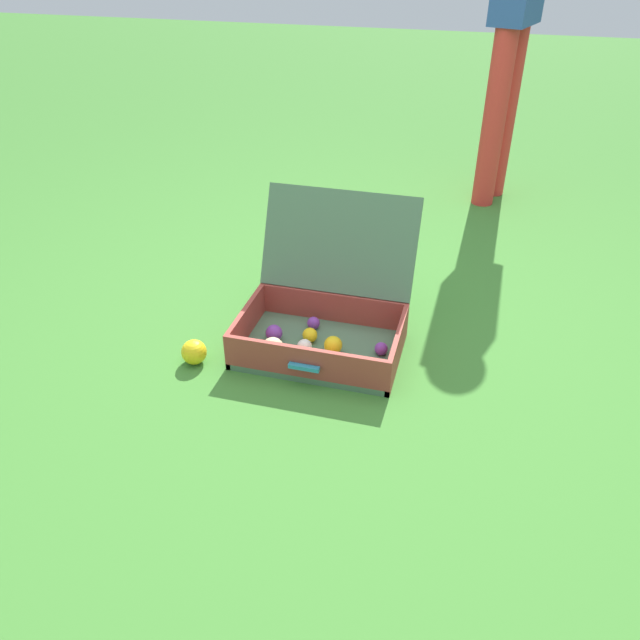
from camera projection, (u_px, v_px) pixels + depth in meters
ground_plane at (345, 354)px, 2.35m from camera, size 16.00×16.00×0.00m
open_suitcase at (324, 315)px, 2.36m from camera, size 0.60×0.60×0.51m
stray_ball_on_grass at (194, 352)px, 2.28m from camera, size 0.09×0.09×0.09m
bystander_person at (517, 7)px, 3.10m from camera, size 0.27×0.36×1.74m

